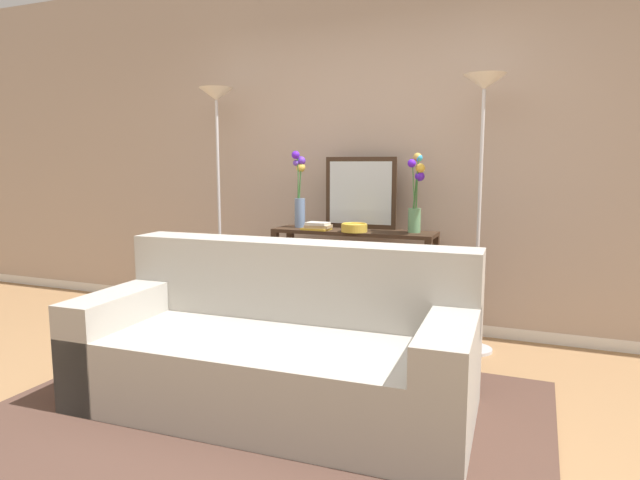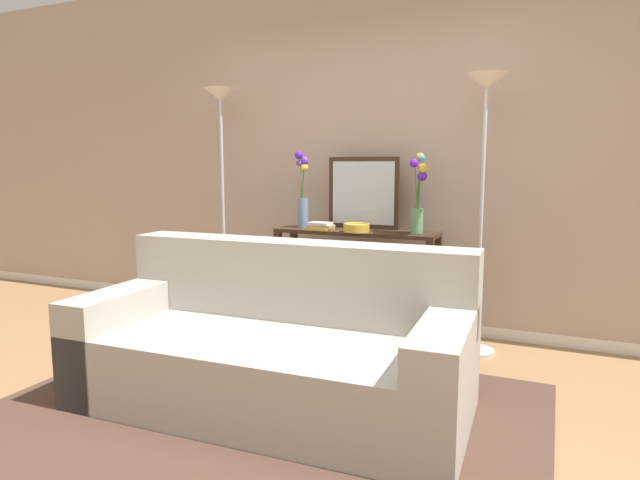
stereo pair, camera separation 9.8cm
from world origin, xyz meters
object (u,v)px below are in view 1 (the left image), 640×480
console_table (353,264)px  fruit_bowl (354,227)px  wall_mirror (360,193)px  book_row_under_console (308,321)px  floor_lamp_right (482,137)px  book_stack (317,226)px  vase_short_flowers (416,195)px  couch (278,350)px  floor_lamp_left (217,140)px  vase_tall_flowers (300,192)px

console_table → fruit_bowl: 0.31m
wall_mirror → book_row_under_console: wall_mirror is taller
fruit_bowl → book_row_under_console: 0.91m
console_table → fruit_bowl: (0.04, -0.10, 0.30)m
fruit_bowl → book_row_under_console: bearing=167.0°
fruit_bowl → console_table: bearing=111.2°
floor_lamp_right → book_stack: bearing=-178.3°
book_stack → book_row_under_console: bearing=142.9°
vase_short_flowers → console_table: bearing=-175.0°
fruit_bowl → book_row_under_console: size_ratio=0.70×
couch → vase_short_flowers: bearing=72.2°
floor_lamp_left → book_stack: size_ratio=8.83×
floor_lamp_left → book_row_under_console: 1.67m
floor_lamp_left → floor_lamp_right: bearing=-0.0°
couch → vase_tall_flowers: bearing=109.4°
wall_mirror → fruit_bowl: size_ratio=2.93×
vase_tall_flowers → book_stack: bearing=-30.1°
wall_mirror → vase_short_flowers: vase_short_flowers is taller
couch → floor_lamp_left: bearing=132.5°
couch → vase_tall_flowers: (-0.49, 1.39, 0.80)m
console_table → vase_tall_flowers: vase_tall_flowers is taller
wall_mirror → book_stack: size_ratio=2.62×
floor_lamp_right → vase_tall_flowers: bearing=176.7°
vase_tall_flowers → book_stack: vase_tall_flowers is taller
vase_short_flowers → fruit_bowl: (-0.43, -0.14, -0.24)m
vase_short_flowers → fruit_bowl: bearing=-162.3°
console_table → vase_short_flowers: (0.47, 0.04, 0.54)m
console_table → floor_lamp_right: floor_lamp_right is taller
fruit_bowl → vase_short_flowers: bearing=17.7°
wall_mirror → console_table: bearing=-93.6°
couch → vase_short_flowers: vase_short_flowers is taller
console_table → book_row_under_console: 0.63m
vase_tall_flowers → console_table: bearing=-3.3°
floor_lamp_left → book_stack: bearing=-2.3°
floor_lamp_left → book_row_under_console: size_ratio=6.89×
vase_tall_flowers → vase_short_flowers: size_ratio=1.04×
console_table → book_row_under_console: (-0.38, 0.00, -0.50)m
couch → book_row_under_console: couch is taller
floor_lamp_right → vase_tall_flowers: size_ratio=3.17×
console_table → vase_short_flowers: vase_short_flowers is taller
couch → book_row_under_console: (-0.40, 1.36, -0.25)m
vase_short_flowers → book_stack: (-0.73, -0.13, -0.25)m
vase_short_flowers → book_stack: bearing=-169.8°
book_stack → vase_tall_flowers: bearing=149.9°
floor_lamp_left → fruit_bowl: bearing=-2.0°
floor_lamp_right → book_stack: size_ratio=8.74×
wall_mirror → fruit_bowl: wall_mirror is taller
vase_tall_flowers → book_row_under_console: (0.08, -0.03, -1.05)m
floor_lamp_left → book_row_under_console: floor_lamp_left is taller
wall_mirror → couch: bearing=-89.5°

